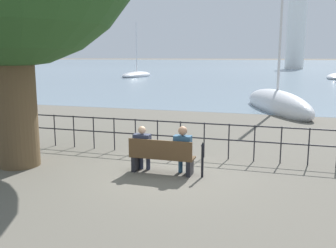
{
  "coord_description": "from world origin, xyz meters",
  "views": [
    {
      "loc": [
        2.85,
        -8.83,
        2.96
      ],
      "look_at": [
        0.0,
        0.5,
        1.19
      ],
      "focal_mm": 40.0,
      "sensor_mm": 36.0,
      "label": 1
    }
  ],
  "objects_px": {
    "sailboat_5": "(137,75)",
    "closed_umbrella": "(202,158)",
    "sailboat_4": "(277,104)",
    "harbor_lighthouse": "(296,30)",
    "park_bench": "(162,157)",
    "seated_person_left": "(143,146)",
    "seated_person_right": "(183,148)"
  },
  "relations": [
    {
      "from": "park_bench",
      "to": "sailboat_5",
      "type": "xyz_separation_m",
      "value": [
        -17.7,
        42.75,
        -0.18
      ]
    },
    {
      "from": "sailboat_4",
      "to": "park_bench",
      "type": "bearing_deg",
      "value": -124.7
    },
    {
      "from": "park_bench",
      "to": "sailboat_5",
      "type": "distance_m",
      "value": 46.27
    },
    {
      "from": "park_bench",
      "to": "harbor_lighthouse",
      "type": "relative_size",
      "value": 0.09
    },
    {
      "from": "park_bench",
      "to": "sailboat_5",
      "type": "height_order",
      "value": "sailboat_5"
    },
    {
      "from": "sailboat_4",
      "to": "sailboat_5",
      "type": "height_order",
      "value": "sailboat_4"
    },
    {
      "from": "seated_person_right",
      "to": "harbor_lighthouse",
      "type": "height_order",
      "value": "harbor_lighthouse"
    },
    {
      "from": "sailboat_4",
      "to": "harbor_lighthouse",
      "type": "bearing_deg",
      "value": 65.04
    },
    {
      "from": "seated_person_left",
      "to": "harbor_lighthouse",
      "type": "bearing_deg",
      "value": 86.16
    },
    {
      "from": "seated_person_right",
      "to": "harbor_lighthouse",
      "type": "distance_m",
      "value": 86.67
    },
    {
      "from": "closed_umbrella",
      "to": "sailboat_5",
      "type": "bearing_deg",
      "value": 113.69
    },
    {
      "from": "closed_umbrella",
      "to": "sailboat_5",
      "type": "height_order",
      "value": "sailboat_5"
    },
    {
      "from": "park_bench",
      "to": "closed_umbrella",
      "type": "distance_m",
      "value": 1.06
    },
    {
      "from": "closed_umbrella",
      "to": "sailboat_4",
      "type": "xyz_separation_m",
      "value": [
        1.56,
        12.55,
        -0.15
      ]
    },
    {
      "from": "seated_person_left",
      "to": "closed_umbrella",
      "type": "relative_size",
      "value": 1.33
    },
    {
      "from": "park_bench",
      "to": "sailboat_4",
      "type": "xyz_separation_m",
      "value": [
        2.62,
        12.54,
        -0.07
      ]
    },
    {
      "from": "harbor_lighthouse",
      "to": "closed_umbrella",
      "type": "bearing_deg",
      "value": -92.78
    },
    {
      "from": "park_bench",
      "to": "seated_person_right",
      "type": "relative_size",
      "value": 1.33
    },
    {
      "from": "sailboat_4",
      "to": "harbor_lighthouse",
      "type": "height_order",
      "value": "harbor_lighthouse"
    },
    {
      "from": "seated_person_left",
      "to": "harbor_lighthouse",
      "type": "distance_m",
      "value": 86.74
    },
    {
      "from": "park_bench",
      "to": "sailboat_4",
      "type": "height_order",
      "value": "sailboat_4"
    },
    {
      "from": "closed_umbrella",
      "to": "harbor_lighthouse",
      "type": "relative_size",
      "value": 0.05
    },
    {
      "from": "closed_umbrella",
      "to": "sailboat_5",
      "type": "distance_m",
      "value": 46.69
    },
    {
      "from": "sailboat_5",
      "to": "harbor_lighthouse",
      "type": "distance_m",
      "value": 49.92
    },
    {
      "from": "park_bench",
      "to": "seated_person_left",
      "type": "bearing_deg",
      "value": 171.97
    },
    {
      "from": "seated_person_right",
      "to": "sailboat_5",
      "type": "bearing_deg",
      "value": 113.14
    },
    {
      "from": "seated_person_right",
      "to": "sailboat_4",
      "type": "xyz_separation_m",
      "value": [
        2.08,
        12.47,
        -0.34
      ]
    },
    {
      "from": "closed_umbrella",
      "to": "harbor_lighthouse",
      "type": "height_order",
      "value": "harbor_lighthouse"
    },
    {
      "from": "sailboat_4",
      "to": "sailboat_5",
      "type": "relative_size",
      "value": 1.09
    },
    {
      "from": "park_bench",
      "to": "sailboat_5",
      "type": "bearing_deg",
      "value": 112.49
    },
    {
      "from": "sailboat_5",
      "to": "closed_umbrella",
      "type": "bearing_deg",
      "value": -59.66
    },
    {
      "from": "closed_umbrella",
      "to": "sailboat_4",
      "type": "relative_size",
      "value": 0.1
    }
  ]
}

